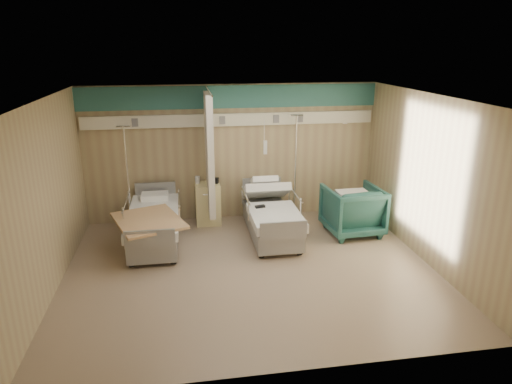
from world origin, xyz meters
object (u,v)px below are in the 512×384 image
bed_left (154,228)px  iv_stand_left (131,210)px  visitor_armchair (352,210)px  bedside_cabinet (208,203)px  bed_right (271,221)px  iv_stand_right (294,197)px

bed_left → iv_stand_left: iv_stand_left is taller
bed_left → visitor_armchair: (3.80, -0.07, 0.16)m
bedside_cabinet → iv_stand_left: (-1.53, -0.17, 0.01)m
bedside_cabinet → bed_right: bearing=-38.0°
bedside_cabinet → iv_stand_right: 1.84m
bedside_cabinet → iv_stand_right: size_ratio=0.39×
bed_right → bedside_cabinet: size_ratio=2.54×
bedside_cabinet → visitor_armchair: size_ratio=0.81×
bed_right → visitor_armchair: size_ratio=2.07×
iv_stand_right → bedside_cabinet: bearing=-178.2°
bed_left → iv_stand_left: bearing=123.4°
bedside_cabinet → visitor_armchair: (2.75, -0.97, 0.05)m
bed_left → bedside_cabinet: bearing=40.6°
bedside_cabinet → visitor_armchair: 2.91m
bed_right → iv_stand_right: iv_stand_right is taller
visitor_armchair → iv_stand_left: bearing=-14.8°
bedside_cabinet → iv_stand_left: 1.54m
iv_stand_left → bed_left: bearing=-56.6°
bed_right → iv_stand_left: 2.78m
bed_right → bed_left: size_ratio=1.00×
iv_stand_right → iv_stand_left: (-3.37, -0.23, -0.02)m
bed_left → iv_stand_left: (-0.48, 0.73, 0.12)m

